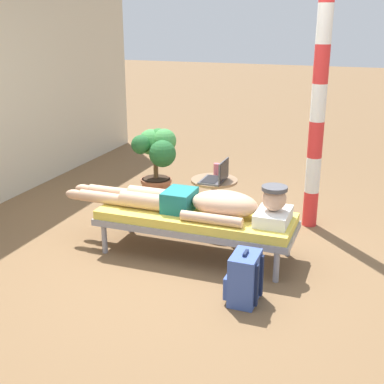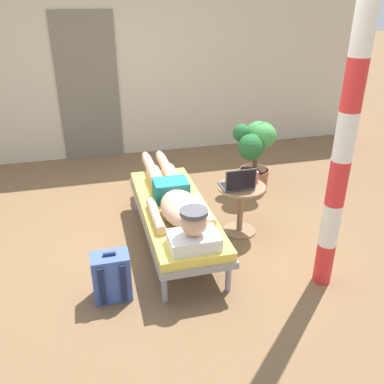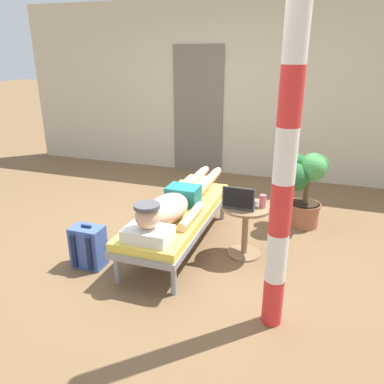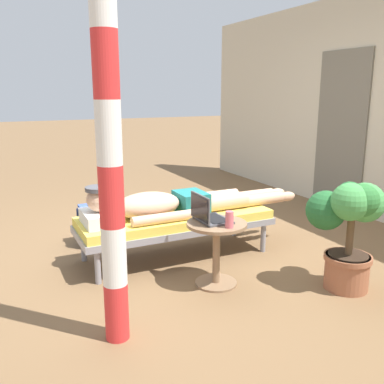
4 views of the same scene
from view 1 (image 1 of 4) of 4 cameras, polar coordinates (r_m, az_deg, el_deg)
ground_plane at (r=4.79m, az=-1.76°, el=-7.44°), size 40.00×40.00×0.00m
lounge_chair at (r=4.76m, az=0.42°, el=-3.05°), size 0.64×1.82×0.42m
person_reclining at (r=4.69m, az=0.89°, el=-1.14°), size 0.53×2.17×0.33m
side_table at (r=5.39m, az=2.44°, el=-0.30°), size 0.48×0.48×0.52m
laptop at (r=5.25m, az=2.80°, el=1.76°), size 0.31×0.24×0.23m
drink_glass at (r=5.46m, az=2.71°, el=2.50°), size 0.06×0.06×0.13m
backpack at (r=4.08m, az=5.74°, el=-9.41°), size 0.30×0.26×0.42m
potted_plant at (r=6.09m, az=-3.87°, el=3.89°), size 0.49×0.53×0.88m
porch_post at (r=5.35m, az=13.71°, el=9.50°), size 0.15×0.15×2.60m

